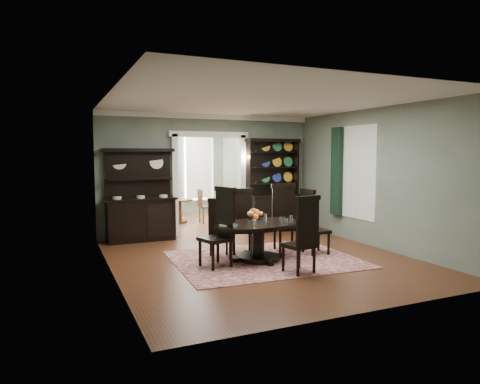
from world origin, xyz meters
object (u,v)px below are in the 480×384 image
object	(u,v)px
dining_table	(258,234)
sideboard	(140,209)
welsh_dresser	(273,197)
parlor_table	(180,207)

from	to	relation	value
dining_table	sideboard	bearing A→B (deg)	108.29
welsh_dresser	parlor_table	distance (m)	2.92
dining_table	welsh_dresser	world-z (taller)	welsh_dresser
parlor_table	dining_table	bearing A→B (deg)	-88.30
dining_table	parlor_table	distance (m)	4.93
dining_table	parlor_table	world-z (taller)	dining_table
welsh_dresser	parlor_table	bearing A→B (deg)	128.12
parlor_table	welsh_dresser	bearing A→B (deg)	-47.92
sideboard	parlor_table	size ratio (longest dim) A/B	2.87
dining_table	sideboard	xyz separation A→B (m)	(-1.70, 2.79, 0.25)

